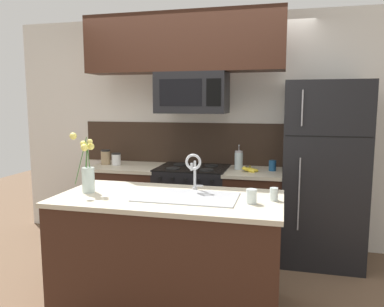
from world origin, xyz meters
name	(u,v)px	position (x,y,z in m)	size (l,w,h in m)	color
ground_plane	(169,285)	(0.00, 0.00, 0.00)	(10.00, 10.00, 0.00)	brown
rear_partition	(226,131)	(0.30, 1.28, 1.30)	(5.20, 0.10, 2.60)	silver
splash_band	(199,143)	(0.00, 1.22, 1.15)	(2.86, 0.01, 0.48)	#332319
back_counter_left	(129,204)	(-0.76, 0.90, 0.46)	(0.79, 0.65, 0.91)	#381E14
back_counter_right	(253,213)	(0.67, 0.90, 0.46)	(0.61, 0.65, 0.91)	#381E14
stove_range	(193,208)	(0.00, 0.90, 0.46)	(0.76, 0.64, 0.93)	black
microwave	(192,93)	(0.00, 0.88, 1.72)	(0.74, 0.40, 0.43)	black
upper_cabinet_band	(183,43)	(-0.09, 0.85, 2.24)	(2.10, 0.34, 0.60)	#381E14
refrigerator	(322,173)	(1.35, 0.92, 0.91)	(0.79, 0.74, 1.83)	black
storage_jar_tall	(106,157)	(-1.04, 0.91, 0.99)	(0.11, 0.11, 0.17)	#997F5B
storage_jar_medium	(116,159)	(-0.91, 0.90, 0.98)	(0.10, 0.10, 0.14)	silver
banana_bunch	(250,170)	(0.63, 0.84, 0.93)	(0.19, 0.16, 0.08)	yellow
french_press	(239,160)	(0.50, 0.96, 1.01)	(0.09, 0.09, 0.27)	silver
coffee_tin	(272,166)	(0.85, 0.95, 0.97)	(0.08, 0.08, 0.11)	#1E5184
island_counter	(169,253)	(0.12, -0.35, 0.46)	(1.72, 0.85, 0.91)	#381E14
kitchen_sink	(187,206)	(0.26, -0.35, 0.84)	(0.76, 0.44, 0.16)	#ADAFB5
sink_faucet	(194,167)	(0.26, -0.13, 1.11)	(0.14, 0.14, 0.31)	#B7BABF
drinking_glass	(251,196)	(0.75, -0.41, 0.96)	(0.08, 0.08, 0.10)	silver
spare_glass	(274,194)	(0.90, -0.29, 0.96)	(0.06, 0.06, 0.09)	silver
flower_vase	(87,173)	(-0.55, -0.38, 1.07)	(0.18, 0.12, 0.48)	silver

